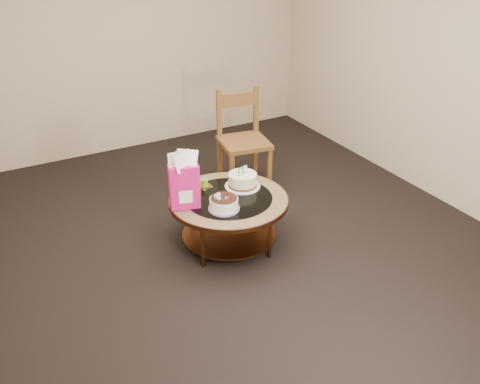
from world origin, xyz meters
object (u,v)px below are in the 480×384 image
decorated_cake (224,204)px  gift_bag (184,180)px  coffee_table (229,206)px  cream_cake (243,181)px  dining_chair (243,140)px

decorated_cake → gift_bag: (-0.25, 0.20, 0.19)m
coffee_table → decorated_cake: size_ratio=4.04×
cream_cake → dining_chair: (0.45, 0.81, -0.00)m
cream_cake → coffee_table: bearing=-167.6°
coffee_table → cream_cake: (0.20, 0.11, 0.14)m
decorated_cake → gift_bag: 0.37m
decorated_cake → gift_bag: gift_bag is taller
gift_bag → dining_chair: 1.37m
dining_chair → decorated_cake: bearing=-116.0°
dining_chair → coffee_table: bearing=-115.4°
coffee_table → dining_chair: bearing=54.9°
decorated_cake → cream_cake: cream_cake is taller
coffee_table → dining_chair: dining_chair is taller
dining_chair → cream_cake: bearing=-109.5°
decorated_cake → dining_chair: (0.78, 1.09, 0.01)m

